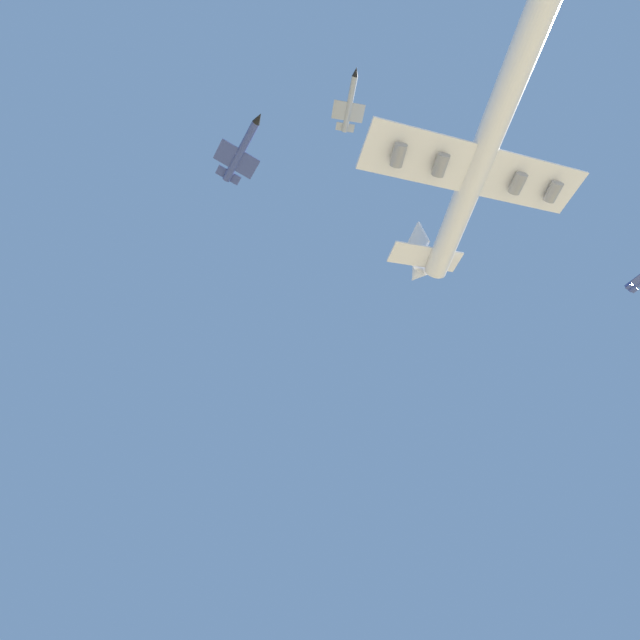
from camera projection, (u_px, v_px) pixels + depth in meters
The scene contains 3 objects.
carrier_jet at pixel (477, 166), 106.22m from camera, with size 54.91×66.53×20.89m.
chase_jet_lead at pixel (350, 105), 107.95m from camera, with size 12.65×13.01×4.00m.
chase_jet_trailing at pixel (241, 152), 82.78m from camera, with size 9.01×15.19×4.00m.
Camera 1 is at (25.08, 71.48, 3.43)m, focal length 24.27 mm.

